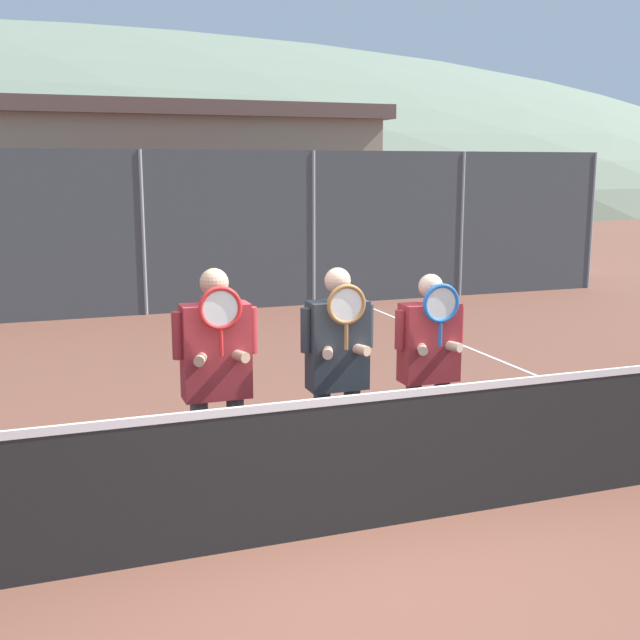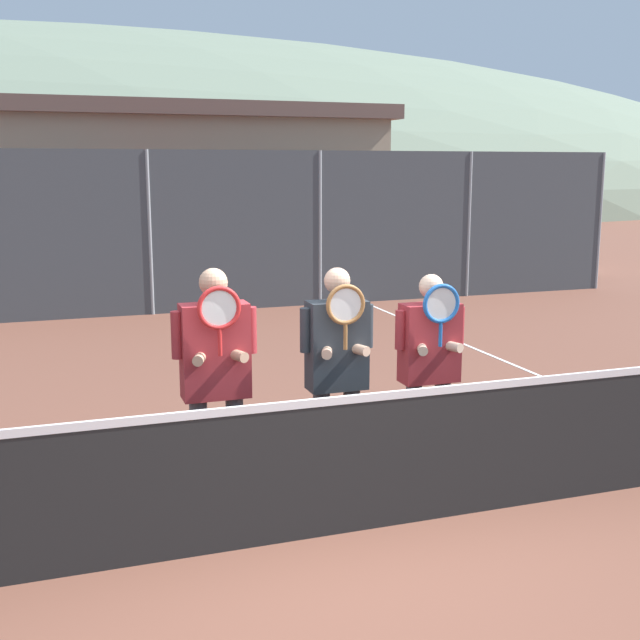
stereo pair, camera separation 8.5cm
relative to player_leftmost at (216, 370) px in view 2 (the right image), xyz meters
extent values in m
plane|color=brown|center=(0.60, -0.66, -1.08)|extent=(120.00, 120.00, 0.00)
ellipsoid|color=slate|center=(0.60, 54.40, -1.08)|extent=(114.18, 63.43, 22.20)
cube|color=tan|center=(-1.37, 16.16, 0.77)|extent=(17.60, 5.00, 3.71)
cube|color=brown|center=(-1.37, 16.16, 2.81)|extent=(18.10, 5.50, 0.36)
cylinder|color=gray|center=(0.60, 8.36, 0.32)|extent=(0.06, 0.06, 2.82)
cylinder|color=gray|center=(3.69, 8.36, 0.32)|extent=(0.06, 0.06, 2.82)
cylinder|color=gray|center=(6.77, 8.36, 0.32)|extent=(0.06, 0.06, 2.82)
cylinder|color=gray|center=(9.85, 8.36, 0.32)|extent=(0.06, 0.06, 2.82)
cube|color=#42474C|center=(0.60, 8.36, 0.32)|extent=(18.48, 0.02, 2.82)
cube|color=black|center=(0.60, -0.66, -0.61)|extent=(10.40, 0.02, 0.95)
cube|color=white|center=(0.60, -0.66, -0.11)|extent=(10.40, 0.03, 0.06)
cube|color=white|center=(4.54, 2.34, -1.08)|extent=(0.05, 16.00, 0.01)
cylinder|color=#56565B|center=(-0.13, 0.01, -0.65)|extent=(0.13, 0.13, 0.87)
cylinder|color=#56565B|center=(0.13, 0.01, -0.65)|extent=(0.13, 0.13, 0.87)
cube|color=maroon|center=(0.00, 0.01, 0.14)|extent=(0.49, 0.22, 0.69)
sphere|color=tan|center=(0.00, 0.01, 0.64)|extent=(0.21, 0.21, 0.21)
cylinder|color=maroon|center=(-0.27, 0.01, 0.27)|extent=(0.08, 0.08, 0.34)
cylinder|color=maroon|center=(0.27, 0.01, 0.27)|extent=(0.08, 0.08, 0.34)
cylinder|color=tan|center=(-0.12, -0.08, 0.12)|extent=(0.16, 0.27, 0.08)
cylinder|color=tan|center=(0.12, -0.08, 0.12)|extent=(0.16, 0.27, 0.08)
cylinder|color=red|center=(0.00, -0.17, 0.24)|extent=(0.03, 0.03, 0.20)
torus|color=red|center=(0.00, -0.17, 0.48)|extent=(0.31, 0.03, 0.31)
cylinder|color=silver|center=(0.00, -0.17, 0.48)|extent=(0.26, 0.00, 0.26)
cylinder|color=#56565B|center=(0.81, -0.01, -0.65)|extent=(0.13, 0.13, 0.86)
cylinder|color=#56565B|center=(1.05, -0.01, -0.65)|extent=(0.13, 0.13, 0.86)
cube|color=#282D33|center=(0.93, -0.01, 0.12)|extent=(0.45, 0.22, 0.68)
sphere|color=tan|center=(0.93, -0.01, 0.61)|extent=(0.20, 0.20, 0.20)
cylinder|color=#282D33|center=(0.68, -0.01, 0.25)|extent=(0.08, 0.08, 0.33)
cylinder|color=#282D33|center=(1.18, -0.01, 0.25)|extent=(0.08, 0.08, 0.33)
cylinder|color=tan|center=(0.82, -0.10, 0.10)|extent=(0.16, 0.27, 0.08)
cylinder|color=tan|center=(1.04, -0.10, 0.10)|extent=(0.16, 0.27, 0.08)
cylinder|color=#936033|center=(0.93, -0.19, 0.22)|extent=(0.03, 0.03, 0.20)
torus|color=#936033|center=(0.93, -0.19, 0.46)|extent=(0.30, 0.03, 0.30)
cylinder|color=silver|center=(0.93, -0.19, 0.46)|extent=(0.25, 0.00, 0.25)
cylinder|color=#56565B|center=(1.64, 0.11, -0.68)|extent=(0.13, 0.13, 0.81)
cylinder|color=#56565B|center=(1.90, 0.11, -0.68)|extent=(0.13, 0.13, 0.81)
cube|color=maroon|center=(1.77, 0.11, 0.05)|extent=(0.47, 0.22, 0.64)
sphere|color=#DBB293|center=(1.77, 0.11, 0.51)|extent=(0.20, 0.20, 0.20)
cylinder|color=maroon|center=(1.51, 0.11, 0.17)|extent=(0.08, 0.08, 0.31)
cylinder|color=maroon|center=(2.03, 0.11, 0.17)|extent=(0.08, 0.08, 0.31)
cylinder|color=#DBB293|center=(1.65, 0.02, 0.04)|extent=(0.16, 0.27, 0.08)
cylinder|color=#DBB293|center=(1.89, 0.02, 0.04)|extent=(0.16, 0.27, 0.08)
cylinder|color=#1E5BAD|center=(1.77, -0.07, 0.16)|extent=(0.03, 0.03, 0.20)
torus|color=#1E5BAD|center=(1.77, -0.07, 0.40)|extent=(0.32, 0.03, 0.32)
cylinder|color=silver|center=(1.77, -0.07, 0.40)|extent=(0.26, 0.00, 0.26)
cube|color=maroon|center=(-0.53, 11.46, -0.40)|extent=(4.58, 1.84, 0.77)
cube|color=#2D3842|center=(-0.53, 11.46, 0.30)|extent=(2.52, 1.69, 0.63)
cylinder|color=black|center=(0.96, 10.52, -0.78)|extent=(0.60, 0.16, 0.60)
cylinder|color=black|center=(0.96, 12.40, -0.78)|extent=(0.60, 0.16, 0.60)
cylinder|color=black|center=(-2.02, 12.40, -0.78)|extent=(0.60, 0.16, 0.60)
cube|color=slate|center=(4.28, 11.39, -0.38)|extent=(4.07, 1.82, 0.81)
cube|color=#2D3842|center=(4.28, 11.39, 0.35)|extent=(2.24, 1.67, 0.66)
cylinder|color=black|center=(5.61, 10.46, -0.78)|extent=(0.60, 0.16, 0.60)
cylinder|color=black|center=(5.61, 12.32, -0.78)|extent=(0.60, 0.16, 0.60)
cylinder|color=black|center=(2.96, 10.46, -0.78)|extent=(0.60, 0.16, 0.60)
cylinder|color=black|center=(2.96, 12.32, -0.78)|extent=(0.60, 0.16, 0.60)
cube|color=silver|center=(8.89, 11.08, -0.41)|extent=(4.18, 1.76, 0.74)
cube|color=#2D3842|center=(8.89, 11.08, 0.26)|extent=(2.30, 1.62, 0.61)
cylinder|color=black|center=(10.25, 10.18, -0.78)|extent=(0.60, 0.16, 0.60)
cylinder|color=black|center=(10.25, 11.98, -0.78)|extent=(0.60, 0.16, 0.60)
cylinder|color=black|center=(7.54, 10.18, -0.78)|extent=(0.60, 0.16, 0.60)
cylinder|color=black|center=(7.54, 11.98, -0.78)|extent=(0.60, 0.16, 0.60)
camera|label=1|loc=(-1.20, -5.53, 1.44)|focal=45.00mm
camera|label=2|loc=(-1.12, -5.56, 1.44)|focal=45.00mm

